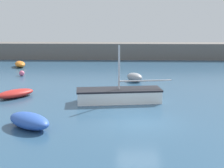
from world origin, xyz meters
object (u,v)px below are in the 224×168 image
(open_tender_yellow, at_px, (20,64))
(mooring_buoy_pink, at_px, (22,73))
(rowboat_blue_near, at_px, (29,121))
(rowboat_white_midwater, at_px, (15,93))
(sailboat_twin_hulled, at_px, (119,95))
(fishing_dinghy_green, at_px, (135,77))

(open_tender_yellow, distance_m, mooring_buoy_pink, 6.26)
(rowboat_blue_near, bearing_deg, mooring_buoy_pink, -32.70)
(rowboat_blue_near, xyz_separation_m, open_tender_yellow, (-7.32, 21.22, -0.04))
(mooring_buoy_pink, bearing_deg, rowboat_white_midwater, -75.31)
(rowboat_white_midwater, height_order, mooring_buoy_pink, rowboat_white_midwater)
(mooring_buoy_pink, bearing_deg, sailboat_twin_hulled, -44.65)
(sailboat_twin_hulled, relative_size, mooring_buoy_pink, 12.43)
(fishing_dinghy_green, distance_m, mooring_buoy_pink, 11.65)
(fishing_dinghy_green, height_order, open_tender_yellow, fishing_dinghy_green)
(rowboat_white_midwater, bearing_deg, open_tender_yellow, -122.27)
(sailboat_twin_hulled, xyz_separation_m, rowboat_white_midwater, (-7.71, 1.12, -0.20))
(open_tender_yellow, distance_m, rowboat_white_midwater, 15.30)
(fishing_dinghy_green, xyz_separation_m, rowboat_blue_near, (-6.15, -12.91, 0.01))
(sailboat_twin_hulled, relative_size, fishing_dinghy_green, 3.01)
(rowboat_blue_near, relative_size, open_tender_yellow, 1.05)
(mooring_buoy_pink, bearing_deg, rowboat_blue_near, -71.07)
(sailboat_twin_hulled, distance_m, fishing_dinghy_green, 7.61)
(rowboat_blue_near, xyz_separation_m, mooring_buoy_pink, (-5.25, 15.32, -0.12))
(rowboat_white_midwater, bearing_deg, rowboat_blue_near, 65.44)
(rowboat_white_midwater, bearing_deg, sailboat_twin_hulled, 122.89)
(sailboat_twin_hulled, relative_size, rowboat_white_midwater, 2.18)
(fishing_dinghy_green, height_order, mooring_buoy_pink, fishing_dinghy_green)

